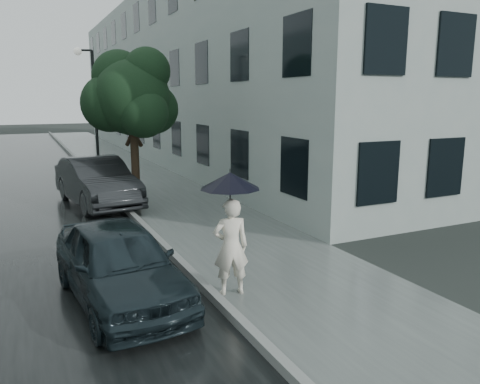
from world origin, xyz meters
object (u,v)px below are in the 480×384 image
lamp_post (91,105)px  car_near (119,263)px  street_tree (132,97)px  car_far (97,181)px  pedestrian (231,247)px

lamp_post → car_near: lamp_post is taller
street_tree → car_far: street_tree is taller
pedestrian → car_near: size_ratio=0.43×
pedestrian → car_far: size_ratio=0.37×
street_tree → lamp_post: lamp_post is taller
lamp_post → car_near: 13.20m
lamp_post → car_near: (-1.51, -12.90, -2.38)m
street_tree → lamp_post: (-0.32, 6.14, -0.33)m
street_tree → car_near: street_tree is taller
pedestrian → street_tree: street_tree is taller
street_tree → car_near: 7.51m
car_near → pedestrian: bearing=-21.9°
pedestrian → lamp_post: size_ratio=0.31×
lamp_post → car_far: (-0.72, -5.33, -2.29)m
street_tree → lamp_post: 6.16m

